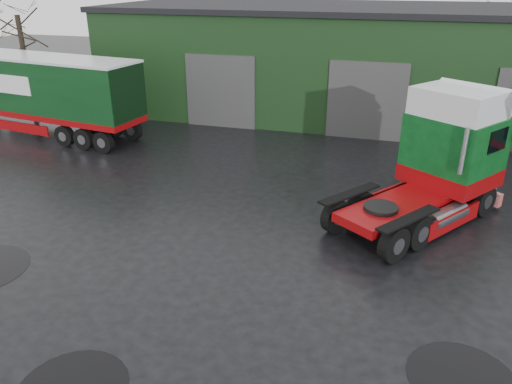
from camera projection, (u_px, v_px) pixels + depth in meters
ground at (251, 270)px, 14.73m from camera, size 100.00×100.00×0.00m
warehouse at (377, 60)px, 30.50m from camera, size 32.40×12.40×6.30m
hero_tractor at (419, 162)px, 16.61m from camera, size 6.78×7.76×4.55m
trailer_left at (29, 94)px, 26.65m from camera, size 13.81×4.69×4.21m
tree_left at (23, 47)px, 27.94m from camera, size 4.40×4.40×8.50m
tree_back_a at (287, 17)px, 40.70m from camera, size 4.40×4.40×9.50m
tree_back_b at (497, 36)px, 36.98m from camera, size 4.40×4.40×7.50m
puddle_1 at (417, 214)px, 18.20m from camera, size 2.96×2.96×0.01m
puddle_3 at (462, 379)px, 10.80m from camera, size 2.38×2.38×0.01m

